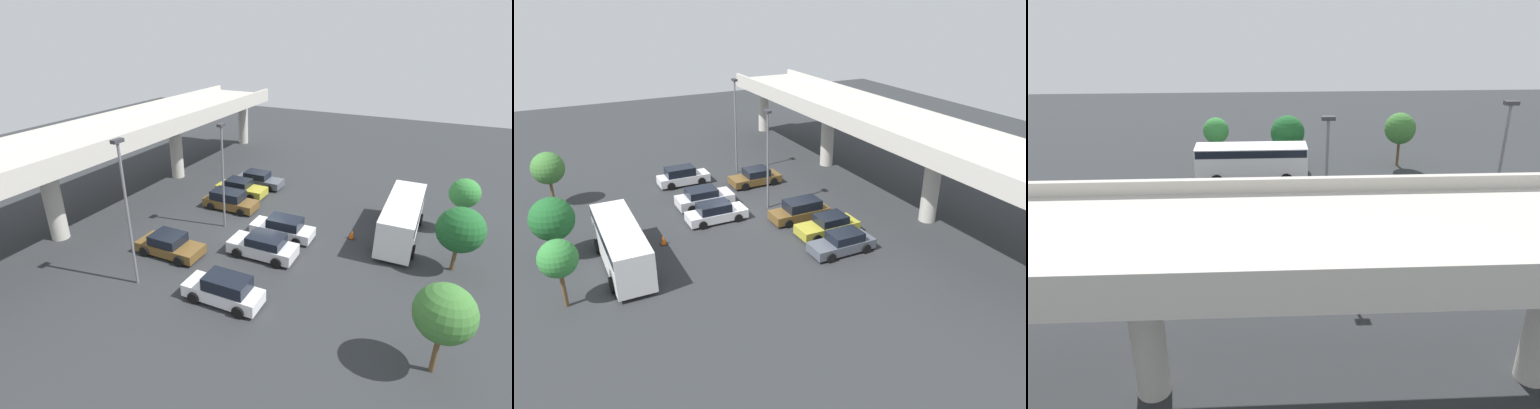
# 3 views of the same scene
# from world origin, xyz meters

# --- Properties ---
(ground_plane) EXTENTS (93.75, 93.75, 0.00)m
(ground_plane) POSITION_xyz_m (0.00, 0.00, 0.00)
(ground_plane) COLOR #2D3033
(highway_overpass) EXTENTS (45.01, 7.11, 7.26)m
(highway_overpass) POSITION_xyz_m (0.00, 13.29, 5.92)
(highway_overpass) COLOR #BCB7AD
(highway_overpass) RESTS_ON ground_plane
(parked_car_0) EXTENTS (1.99, 4.60, 1.69)m
(parked_car_0) POSITION_xyz_m (-8.49, -1.44, 0.80)
(parked_car_0) COLOR silver
(parked_car_0) RESTS_ON ground_plane
(parked_car_1) EXTENTS (2.26, 4.59, 1.49)m
(parked_car_1) POSITION_xyz_m (-5.60, 4.56, 0.69)
(parked_car_1) COLOR brown
(parked_car_1) RESTS_ON ground_plane
(parked_car_2) EXTENTS (2.25, 4.63, 1.57)m
(parked_car_2) POSITION_xyz_m (-3.01, -1.32, 0.75)
(parked_car_2) COLOR silver
(parked_car_2) RESTS_ON ground_plane
(parked_car_3) EXTENTS (2.06, 4.64, 1.53)m
(parked_car_3) POSITION_xyz_m (0.11, -1.46, 0.72)
(parked_car_3) COLOR silver
(parked_car_3) RESTS_ON ground_plane
(parked_car_4) EXTENTS (2.12, 4.61, 1.59)m
(parked_car_4) POSITION_xyz_m (2.72, 4.54, 0.76)
(parked_car_4) COLOR brown
(parked_car_4) RESTS_ON ground_plane
(parked_car_5) EXTENTS (2.14, 4.62, 1.46)m
(parked_car_5) POSITION_xyz_m (5.81, 5.12, 0.69)
(parked_car_5) COLOR gold
(parked_car_5) RESTS_ON ground_plane
(parked_car_6) EXTENTS (2.08, 4.55, 1.45)m
(parked_car_6) POSITION_xyz_m (8.51, 4.56, 0.69)
(parked_car_6) COLOR #515660
(parked_car_6) RESTS_ON ground_plane
(shuttle_bus) EXTENTS (8.66, 2.66, 2.89)m
(shuttle_bus) POSITION_xyz_m (3.81, -9.27, 1.73)
(shuttle_bus) COLOR white
(shuttle_bus) RESTS_ON ground_plane
(lamp_post_near_aisle) EXTENTS (0.70, 0.35, 9.00)m
(lamp_post_near_aisle) POSITION_xyz_m (-9.25, 4.27, 5.20)
(lamp_post_near_aisle) COLOR slate
(lamp_post_near_aisle) RESTS_ON ground_plane
(lamp_post_mid_lot) EXTENTS (0.70, 0.35, 8.11)m
(lamp_post_mid_lot) POSITION_xyz_m (-0.38, 3.26, 4.74)
(lamp_post_mid_lot) COLOR slate
(lamp_post_mid_lot) RESTS_ON ground_plane
(tree_front_left) EXTENTS (2.63, 2.63, 4.59)m
(tree_front_left) POSITION_xyz_m (-8.70, -12.43, 3.26)
(tree_front_left) COLOR brown
(tree_front_left) RESTS_ON ground_plane
(tree_front_centre) EXTENTS (2.89, 2.89, 4.34)m
(tree_front_centre) POSITION_xyz_m (0.77, -12.96, 2.89)
(tree_front_centre) COLOR brown
(tree_front_centre) RESTS_ON ground_plane
(tree_front_right) EXTENTS (2.18, 2.18, 4.21)m
(tree_front_right) POSITION_xyz_m (6.80, -13.10, 3.09)
(tree_front_right) COLOR brown
(tree_front_right) RESTS_ON ground_plane
(traffic_cone) EXTENTS (0.44, 0.44, 0.70)m
(traffic_cone) POSITION_xyz_m (2.03, -6.15, 0.33)
(traffic_cone) COLOR black
(traffic_cone) RESTS_ON ground_plane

